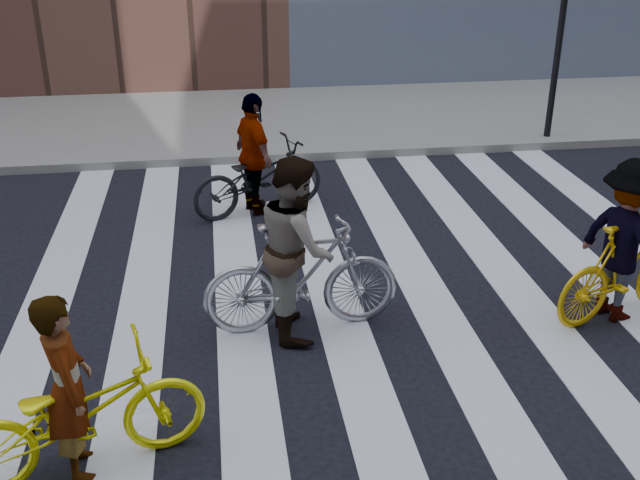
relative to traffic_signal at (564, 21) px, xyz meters
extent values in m
plane|color=black|center=(-4.40, -5.32, -2.28)|extent=(100.00, 100.00, 0.00)
cube|color=gray|center=(-4.40, 2.18, -2.20)|extent=(100.00, 5.00, 0.15)
cube|color=silver|center=(-8.25, -5.32, -2.27)|extent=(0.55, 10.00, 0.01)
cube|color=silver|center=(-7.15, -5.32, -2.27)|extent=(0.55, 10.00, 0.01)
cube|color=silver|center=(-6.05, -5.32, -2.27)|extent=(0.55, 10.00, 0.01)
cube|color=silver|center=(-4.95, -5.32, -2.27)|extent=(0.55, 10.00, 0.01)
cube|color=silver|center=(-3.85, -5.32, -2.27)|extent=(0.55, 10.00, 0.01)
cube|color=silver|center=(-2.75, -5.32, -2.27)|extent=(0.55, 10.00, 0.01)
cube|color=silver|center=(-1.65, -5.32, -2.27)|extent=(0.55, 10.00, 0.01)
cylinder|color=black|center=(0.00, 0.08, -0.68)|extent=(0.12, 0.12, 3.20)
imported|color=#FBF90D|center=(-7.42, -7.83, -1.75)|extent=(2.14, 1.23, 1.07)
imported|color=#A3A4AD|center=(-5.40, -5.90, -1.65)|extent=(2.12, 0.68, 1.26)
imported|color=#E9B30C|center=(-1.86, -6.12, -1.71)|extent=(1.97, 1.13, 1.14)
imported|color=black|center=(-5.63, -2.54, -1.74)|extent=(2.17, 1.39, 1.08)
imported|color=slate|center=(-7.47, -7.83, -1.47)|extent=(0.53, 0.67, 1.62)
imported|color=slate|center=(-5.45, -5.90, -1.30)|extent=(0.78, 0.98, 1.95)
imported|color=slate|center=(-1.91, -6.12, -1.37)|extent=(1.03, 1.33, 1.82)
imported|color=slate|center=(-5.68, -2.54, -1.39)|extent=(0.78, 1.13, 1.79)
camera|label=1|loc=(-6.21, -12.86, 1.99)|focal=42.00mm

